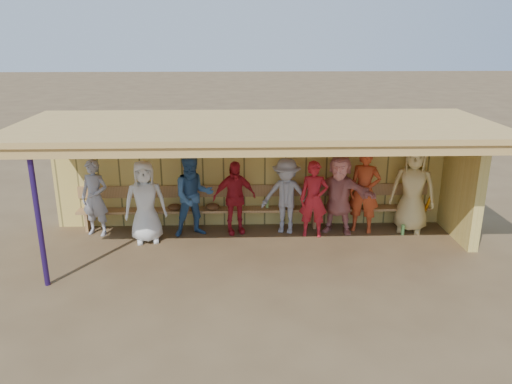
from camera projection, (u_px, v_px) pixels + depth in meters
ground at (257, 248)px, 9.91m from camera, size 90.00×90.00×0.00m
player_a at (95, 198)px, 10.32m from camera, size 0.67×0.53×1.62m
player_b at (145, 202)px, 9.97m from camera, size 0.92×0.69×1.69m
player_c at (193, 196)px, 10.27m from camera, size 0.99×0.85×1.73m
player_d at (234, 198)px, 10.42m from camera, size 0.99×0.61×1.57m
player_e at (286, 196)px, 10.45m from camera, size 1.17×0.86×1.62m
player_f at (339, 194)px, 10.44m from camera, size 1.65×1.01×1.70m
player_g at (364, 191)px, 10.48m from camera, size 0.76×0.63×1.80m
player_h at (413, 189)px, 10.50m from camera, size 1.08×0.90×1.88m
player_extra at (314, 199)px, 10.26m from camera, size 0.63×0.46×1.60m
dugout_structure at (275, 156)px, 10.05m from camera, size 8.80×3.20×2.50m
bench at (255, 204)px, 10.81m from camera, size 7.60×0.34×0.93m
dugout_equipment at (227, 208)px, 10.68m from camera, size 5.58×0.62×0.80m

